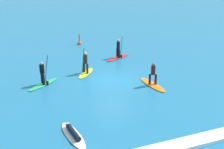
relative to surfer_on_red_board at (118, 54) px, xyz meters
name	(u,v)px	position (x,y,z in m)	size (l,w,h in m)	color
ground_plane	(112,81)	(-2.65, -5.11, -0.42)	(120.00, 120.00, 0.00)	#1E6B93
surfer_on_red_board	(118,54)	(0.00, 0.00, 0.00)	(3.12, 2.11, 2.15)	red
surfer_on_white_board	(73,134)	(-7.42, -11.59, -0.29)	(1.05, 3.01, 0.39)	white
surfer_on_green_board	(43,79)	(-7.72, -4.04, 0.08)	(2.74, 2.30, 2.35)	#23B266
surfer_on_orange_board	(153,80)	(-0.19, -7.07, -0.04)	(0.99, 3.15, 1.75)	orange
surfer_on_yellow_board	(86,67)	(-4.09, -2.90, 0.13)	(2.13, 2.42, 2.14)	yellow
marker_buoy	(80,43)	(-2.09, 6.10, -0.22)	(0.46, 0.46, 1.28)	#E55119
wave_crest	(181,145)	(-2.65, -14.47, -0.33)	(19.54, 0.90, 0.18)	white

